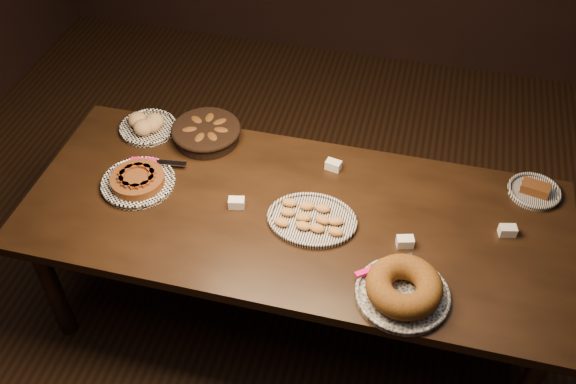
% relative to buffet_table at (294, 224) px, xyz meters
% --- Properties ---
extents(ground, '(5.00, 5.00, 0.00)m').
position_rel_buffet_table_xyz_m(ground, '(0.00, 0.00, -0.68)').
color(ground, black).
rests_on(ground, ground).
extents(buffet_table, '(2.40, 1.00, 0.75)m').
position_rel_buffet_table_xyz_m(buffet_table, '(0.00, 0.00, 0.00)').
color(buffet_table, black).
rests_on(buffet_table, ground).
extents(apple_tart_plate, '(0.35, 0.34, 0.06)m').
position_rel_buffet_table_xyz_m(apple_tart_plate, '(-0.74, 0.00, 0.10)').
color(apple_tart_plate, white).
rests_on(apple_tart_plate, buffet_table).
extents(madeleine_platter, '(0.39, 0.32, 0.04)m').
position_rel_buffet_table_xyz_m(madeleine_platter, '(0.08, -0.04, 0.09)').
color(madeleine_platter, black).
rests_on(madeleine_platter, buffet_table).
extents(bundt_cake_plate, '(0.38, 0.39, 0.11)m').
position_rel_buffet_table_xyz_m(bundt_cake_plate, '(0.51, -0.33, 0.12)').
color(bundt_cake_plate, black).
rests_on(bundt_cake_plate, buffet_table).
extents(croissant_basket, '(0.37, 0.37, 0.09)m').
position_rel_buffet_table_xyz_m(croissant_basket, '(-0.54, 0.38, 0.12)').
color(croissant_basket, black).
rests_on(croissant_basket, buffet_table).
extents(bread_roll_plate, '(0.29, 0.29, 0.09)m').
position_rel_buffet_table_xyz_m(bread_roll_plate, '(-0.85, 0.37, 0.11)').
color(bread_roll_plate, white).
rests_on(bread_roll_plate, buffet_table).
extents(loaf_plate, '(0.24, 0.24, 0.06)m').
position_rel_buffet_table_xyz_m(loaf_plate, '(1.02, 0.38, 0.09)').
color(loaf_plate, black).
rests_on(loaf_plate, buffet_table).
extents(tent_cards, '(1.73, 0.45, 0.04)m').
position_rel_buffet_table_xyz_m(tent_cards, '(0.10, 0.08, 0.10)').
color(tent_cards, white).
rests_on(tent_cards, buffet_table).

